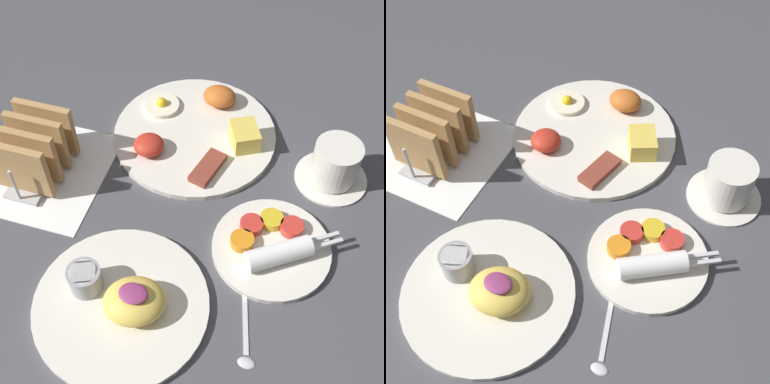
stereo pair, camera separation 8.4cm
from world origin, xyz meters
The scene contains 8 objects.
ground_plane centered at (0.00, 0.00, 0.00)m, with size 3.00×3.00×0.00m, color #47474C.
napkin_flat centered at (-0.20, 0.06, 0.00)m, with size 0.22×0.22×0.00m.
plate_breakfast centered at (0.03, 0.21, 0.01)m, with size 0.29×0.29×0.05m.
plate_condiments centered at (0.20, 0.01, 0.01)m, with size 0.19×0.18×0.04m.
plate_foreground centered at (0.02, -0.14, 0.01)m, with size 0.25×0.25×0.06m.
toast_rack centered at (-0.20, 0.06, 0.05)m, with size 0.10×0.15×0.10m.
coffee_cup centered at (0.27, 0.18, 0.04)m, with size 0.12×0.12×0.08m.
teaspoon centered at (0.20, -0.13, 0.00)m, with size 0.05×0.13×0.01m.
Camera 2 is at (0.29, -0.40, 0.69)m, focal length 50.00 mm.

